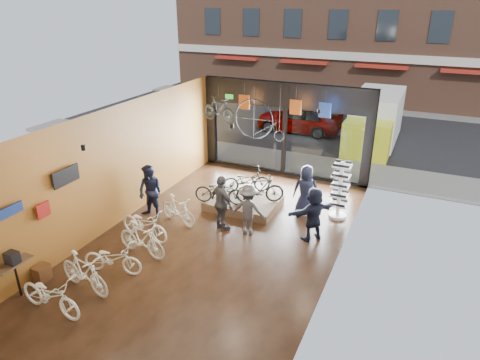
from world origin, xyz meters
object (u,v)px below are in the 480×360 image
Objects in this scene: display_bike_mid at (260,189)px; customer_2 at (222,203)px; floor_bike_0 at (50,295)px; floor_bike_4 at (144,224)px; display_bike_right at (246,180)px; street_car at (300,118)px; display_platform at (244,203)px; floor_bike_5 at (178,210)px; floor_bike_1 at (84,273)px; customer_1 at (150,192)px; display_bike_left at (220,191)px; customer_5 at (313,214)px; box_truck at (374,122)px; customer_4 at (306,190)px; customer_3 at (248,210)px; floor_bike_3 at (142,239)px; hung_bike at (218,109)px; floor_bike_2 at (113,258)px; sunglasses_rack at (340,190)px; penny_farthing at (262,121)px.

customer_2 is (-0.59, -1.72, 0.12)m from display_bike_mid.
floor_bike_0 reaches higher than floor_bike_4.
floor_bike_0 is 1.05× the size of display_bike_right.
display_platform is (0.90, -9.55, -0.64)m from street_car.
floor_bike_4 is 0.99× the size of customer_2.
floor_bike_0 is 1.15× the size of floor_bike_5.
floor_bike_1 is 0.96× the size of floor_bike_4.
customer_1 is at bearing 9.53° from floor_bike_0.
display_bike_left reaches higher than display_bike_right.
floor_bike_1 is 5.38m from display_bike_left.
floor_bike_1 is at bearing -72.96° from customer_1.
display_bike_mid is at bearing -77.18° from customer_5.
box_truck reaches higher than customer_4.
customer_1 reaches higher than display_bike_right.
floor_bike_4 is 1.14× the size of floor_bike_5.
box_truck is at bearing -34.30° from display_bike_left.
customer_1 is at bearing 108.14° from display_bike_right.
customer_3 is at bearing -102.20° from box_truck.
floor_bike_3 reaches higher than display_platform.
customer_1 is at bearing 92.70° from display_bike_mid.
customer_5 reaches higher than floor_bike_1.
hung_bike is at bearing 6.88° from floor_bike_4.
display_bike_left is (1.27, 6.21, 0.29)m from floor_bike_0.
customer_5 is (4.37, 3.89, 0.42)m from floor_bike_2.
floor_bike_1 is at bearing 155.33° from display_bike_left.
floor_bike_5 is 0.96× the size of customer_3.
floor_bike_4 is 3.70m from display_platform.
customer_1 is at bearing 107.73° from floor_bike_5.
sunglasses_rack is 5.48m from hung_bike.
floor_bike_2 is 0.90× the size of customer_2.
floor_bike_3 is 0.95m from floor_bike_4.
floor_bike_5 is 2.38m from customer_3.
floor_bike_4 is at bearing -113.01° from box_truck.
floor_bike_5 is 1.00× the size of hung_bike.
floor_bike_1 reaches higher than display_platform.
floor_bike_1 is at bearing -145.86° from sunglasses_rack.
display_bike_mid is at bearing 0.52° from display_platform.
floor_bike_3 is at bearing -109.66° from box_truck.
floor_bike_3 is 0.91× the size of customer_1.
customer_2 is at bearing 11.95° from customer_1.
display_platform is 1.36× the size of display_bike_left.
penny_farthing is (-3.05, 3.39, 1.65)m from customer_5.
floor_bike_2 is 0.83× the size of sunglasses_rack.
hung_bike is (-5.00, 1.14, 1.93)m from sunglasses_rack.
floor_bike_2 is 1.86m from floor_bike_4.
display_bike_mid reaches higher than floor_bike_5.
floor_bike_4 is 4.05m from display_bike_mid.
floor_bike_2 is at bearing -8.28° from customer_5.
sunglasses_rack is (3.18, 0.61, 0.84)m from display_platform.
display_platform is at bearing -56.34° from display_bike_left.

